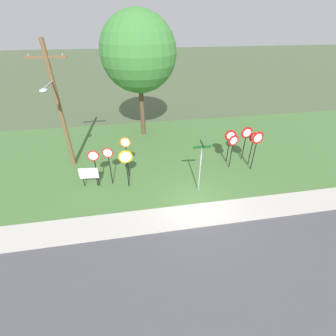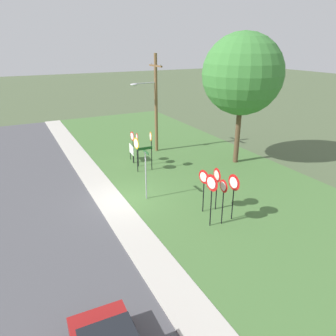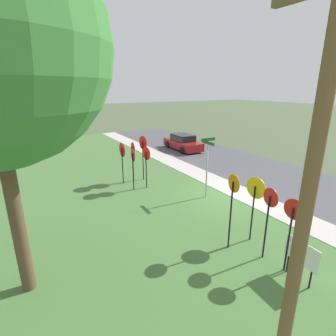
{
  "view_description": "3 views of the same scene",
  "coord_description": "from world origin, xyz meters",
  "px_view_note": "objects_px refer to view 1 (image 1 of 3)",
  "views": [
    {
      "loc": [
        -3.02,
        -8.8,
        8.37
      ],
      "look_at": [
        -1.16,
        2.23,
        1.04
      ],
      "focal_mm": 24.37,
      "sensor_mm": 36.0,
      "label": 1
    },
    {
      "loc": [
        15.54,
        -5.15,
        8.36
      ],
      "look_at": [
        -0.48,
        2.97,
        1.26
      ],
      "focal_mm": 34.15,
      "sensor_mm": 36.0,
      "label": 2
    },
    {
      "loc": [
        -9.29,
        9.11,
        5.46
      ],
      "look_at": [
        1.06,
        3.01,
        1.72
      ],
      "focal_mm": 27.93,
      "sensor_mm": 36.0,
      "label": 3
    }
  ],
  "objects_px": {
    "yield_sign_near_right": "(233,144)",
    "yield_sign_center": "(257,142)",
    "utility_pole": "(58,105)",
    "yield_sign_far_right": "(253,141)",
    "stop_sign_near_right": "(109,159)",
    "notice_board": "(89,174)",
    "stop_sign_far_left": "(126,161)",
    "stop_sign_far_center": "(94,161)",
    "yield_sign_near_left": "(230,139)",
    "street_name_post": "(200,164)",
    "yield_sign_far_left": "(246,136)",
    "oak_tree_left": "(139,53)",
    "stop_sign_near_left": "(126,149)"
  },
  "relations": [
    {
      "from": "yield_sign_near_right",
      "to": "yield_sign_center",
      "type": "xyz_separation_m",
      "value": [
        1.33,
        -0.44,
        0.28
      ]
    },
    {
      "from": "utility_pole",
      "to": "yield_sign_far_right",
      "type": "bearing_deg",
      "value": -8.88
    },
    {
      "from": "stop_sign_near_right",
      "to": "notice_board",
      "type": "height_order",
      "value": "stop_sign_near_right"
    },
    {
      "from": "stop_sign_near_right",
      "to": "stop_sign_far_left",
      "type": "distance_m",
      "value": 1.06
    },
    {
      "from": "stop_sign_far_center",
      "to": "yield_sign_near_right",
      "type": "distance_m",
      "value": 8.44
    },
    {
      "from": "stop_sign_near_right",
      "to": "yield_sign_near_left",
      "type": "distance_m",
      "value": 7.85
    },
    {
      "from": "yield_sign_far_right",
      "to": "street_name_post",
      "type": "height_order",
      "value": "street_name_post"
    },
    {
      "from": "yield_sign_far_left",
      "to": "yield_sign_far_right",
      "type": "height_order",
      "value": "yield_sign_far_left"
    },
    {
      "from": "yield_sign_near_right",
      "to": "oak_tree_left",
      "type": "distance_m",
      "value": 9.35
    },
    {
      "from": "stop_sign_far_center",
      "to": "oak_tree_left",
      "type": "height_order",
      "value": "oak_tree_left"
    },
    {
      "from": "yield_sign_near_left",
      "to": "yield_sign_near_right",
      "type": "relative_size",
      "value": 1.0
    },
    {
      "from": "stop_sign_far_left",
      "to": "yield_sign_far_right",
      "type": "relative_size",
      "value": 1.04
    },
    {
      "from": "notice_board",
      "to": "oak_tree_left",
      "type": "bearing_deg",
      "value": 67.12
    },
    {
      "from": "street_name_post",
      "to": "utility_pole",
      "type": "xyz_separation_m",
      "value": [
        -7.59,
        4.02,
        2.3
      ]
    },
    {
      "from": "yield_sign_far_left",
      "to": "utility_pole",
      "type": "xyz_separation_m",
      "value": [
        -11.61,
        1.12,
        2.31
      ]
    },
    {
      "from": "yield_sign_near_right",
      "to": "utility_pole",
      "type": "height_order",
      "value": "utility_pole"
    },
    {
      "from": "stop_sign_far_left",
      "to": "stop_sign_far_center",
      "type": "bearing_deg",
      "value": 162.59
    },
    {
      "from": "yield_sign_far_right",
      "to": "notice_board",
      "type": "distance_m",
      "value": 10.39
    },
    {
      "from": "stop_sign_near_right",
      "to": "stop_sign_far_center",
      "type": "relative_size",
      "value": 1.03
    },
    {
      "from": "yield_sign_far_right",
      "to": "oak_tree_left",
      "type": "relative_size",
      "value": 0.26
    },
    {
      "from": "yield_sign_center",
      "to": "notice_board",
      "type": "height_order",
      "value": "yield_sign_center"
    },
    {
      "from": "yield_sign_center",
      "to": "yield_sign_far_left",
      "type": "bearing_deg",
      "value": 83.73
    },
    {
      "from": "stop_sign_far_center",
      "to": "yield_sign_far_right",
      "type": "height_order",
      "value": "stop_sign_far_center"
    },
    {
      "from": "oak_tree_left",
      "to": "yield_sign_center",
      "type": "bearing_deg",
      "value": -45.6
    },
    {
      "from": "notice_board",
      "to": "stop_sign_far_left",
      "type": "bearing_deg",
      "value": -6.1
    },
    {
      "from": "yield_sign_center",
      "to": "street_name_post",
      "type": "height_order",
      "value": "street_name_post"
    },
    {
      "from": "stop_sign_far_center",
      "to": "yield_sign_near_left",
      "type": "distance_m",
      "value": 8.63
    },
    {
      "from": "yield_sign_far_left",
      "to": "notice_board",
      "type": "xyz_separation_m",
      "value": [
        -10.18,
        -1.43,
        -0.98
      ]
    },
    {
      "from": "notice_board",
      "to": "yield_sign_far_right",
      "type": "bearing_deg",
      "value": 9.23
    },
    {
      "from": "yield_sign_near_right",
      "to": "yield_sign_far_right",
      "type": "bearing_deg",
      "value": -3.52
    },
    {
      "from": "yield_sign_far_right",
      "to": "utility_pole",
      "type": "bearing_deg",
      "value": 172.51
    },
    {
      "from": "stop_sign_far_center",
      "to": "yield_sign_near_left",
      "type": "bearing_deg",
      "value": 5.76
    },
    {
      "from": "yield_sign_near_right",
      "to": "yield_sign_near_left",
      "type": "bearing_deg",
      "value": 72.01
    },
    {
      "from": "yield_sign_near_left",
      "to": "yield_sign_near_right",
      "type": "distance_m",
      "value": 0.74
    },
    {
      "from": "stop_sign_near_right",
      "to": "street_name_post",
      "type": "bearing_deg",
      "value": -7.37
    },
    {
      "from": "stop_sign_near_left",
      "to": "yield_sign_center",
      "type": "height_order",
      "value": "stop_sign_near_left"
    },
    {
      "from": "yield_sign_center",
      "to": "oak_tree_left",
      "type": "bearing_deg",
      "value": 126.85
    },
    {
      "from": "oak_tree_left",
      "to": "stop_sign_far_center",
      "type": "bearing_deg",
      "value": -114.84
    },
    {
      "from": "yield_sign_near_left",
      "to": "yield_sign_far_right",
      "type": "bearing_deg",
      "value": -16.28
    },
    {
      "from": "yield_sign_near_right",
      "to": "oak_tree_left",
      "type": "relative_size",
      "value": 0.26
    },
    {
      "from": "stop_sign_near_left",
      "to": "yield_sign_near_left",
      "type": "relative_size",
      "value": 1.15
    },
    {
      "from": "notice_board",
      "to": "yield_sign_near_right",
      "type": "bearing_deg",
      "value": 8.8
    },
    {
      "from": "notice_board",
      "to": "yield_sign_near_left",
      "type": "bearing_deg",
      "value": 13.39
    },
    {
      "from": "stop_sign_near_right",
      "to": "street_name_post",
      "type": "relative_size",
      "value": 0.8
    },
    {
      "from": "stop_sign_far_left",
      "to": "oak_tree_left",
      "type": "xyz_separation_m",
      "value": [
        1.43,
        7.26,
        4.5
      ]
    },
    {
      "from": "yield_sign_far_left",
      "to": "street_name_post",
      "type": "relative_size",
      "value": 0.79
    },
    {
      "from": "utility_pole",
      "to": "street_name_post",
      "type": "bearing_deg",
      "value": -27.92
    },
    {
      "from": "stop_sign_near_right",
      "to": "notice_board",
      "type": "bearing_deg",
      "value": -170.75
    },
    {
      "from": "stop_sign_near_right",
      "to": "yield_sign_near_right",
      "type": "bearing_deg",
      "value": 13.36
    },
    {
      "from": "stop_sign_near_left",
      "to": "utility_pole",
      "type": "distance_m",
      "value": 4.7
    }
  ]
}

